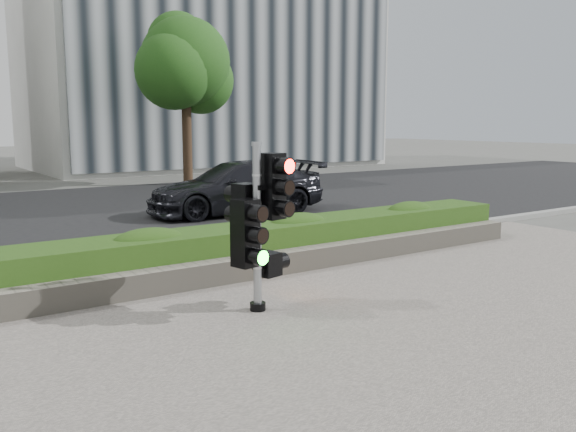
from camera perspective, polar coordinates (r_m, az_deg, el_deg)
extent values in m
plane|color=#51514C|center=(7.77, 2.78, -9.09)|extent=(120.00, 120.00, 0.00)
cube|color=#9E9389|center=(6.09, 17.60, -14.52)|extent=(16.00, 11.00, 0.03)
cube|color=black|center=(16.68, -18.43, 0.14)|extent=(60.00, 13.00, 0.02)
cube|color=gray|center=(10.35, -7.83, -4.27)|extent=(60.00, 0.25, 0.12)
cube|color=gray|center=(9.24, -4.36, -4.90)|extent=(12.00, 0.32, 0.34)
cube|color=#528027|center=(9.76, -6.28, -3.17)|extent=(12.00, 1.00, 0.68)
cube|color=#B7B7B2|center=(34.74, -7.96, 14.67)|extent=(18.00, 10.00, 12.00)
cylinder|color=black|center=(23.61, -9.42, 7.23)|extent=(0.36, 0.36, 3.58)
sphere|color=#134212|center=(23.70, -9.60, 14.04)|extent=(3.33, 3.33, 3.33)
sphere|color=#134212|center=(24.27, -8.20, 12.43)|extent=(2.56, 2.56, 2.56)
sphere|color=#134212|center=(23.06, -10.64, 13.21)|extent=(2.82, 2.82, 2.82)
sphere|color=#134212|center=(24.37, -10.30, 15.70)|extent=(2.30, 2.30, 2.30)
cylinder|color=black|center=(7.78, -2.84, -8.44)|extent=(0.20, 0.20, 0.10)
cylinder|color=gray|center=(7.55, -2.90, -1.30)|extent=(0.10, 0.10, 2.06)
cylinder|color=gray|center=(7.44, -2.96, 6.75)|extent=(0.13, 0.13, 0.05)
cube|color=#FF1107|center=(7.62, -1.52, 2.82)|extent=(0.31, 0.31, 0.83)
cube|color=#14E51E|center=(7.37, -4.02, -1.59)|extent=(0.31, 0.31, 0.83)
cube|color=black|center=(7.69, -3.96, 0.97)|extent=(0.31, 0.31, 0.56)
cube|color=orange|center=(7.82, -1.86, -4.52)|extent=(0.31, 0.31, 0.30)
imported|color=black|center=(15.95, -4.86, 2.69)|extent=(4.80, 2.21, 1.36)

